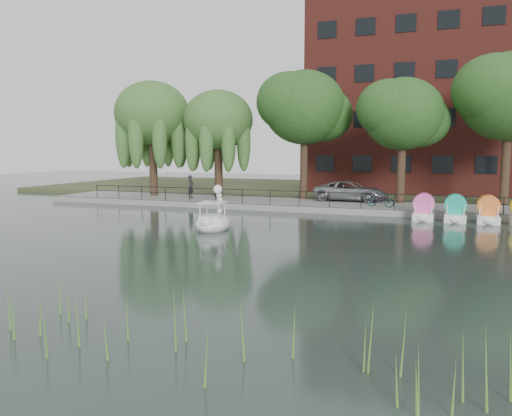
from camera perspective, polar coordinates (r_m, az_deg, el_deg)
The scene contains 17 objects.
ground_plane at distance 20.36m, azimuth -5.33°, elevation -4.81°, with size 120.00×120.00×0.00m, color #354441.
promenade at distance 35.24m, azimuth 6.16°, elevation 0.39°, with size 40.00×6.00×0.40m, color gray.
kerb at distance 32.41m, azimuth 4.84°, elevation -0.15°, with size 40.00×0.25×0.40m, color gray.
land_strip at distance 48.86m, azimuth 10.31°, elevation 2.05°, with size 60.00×22.00×0.36m, color #47512D.
railing at distance 32.51m, azimuth 4.95°, elevation 1.55°, with size 32.00×0.05×1.00m.
apartment_building at distance 48.20m, azimuth 18.95°, elevation 12.67°, with size 20.00×10.07×18.00m.
willow_left at distance 40.83m, azimuth -11.79°, elevation 10.52°, with size 5.88×5.88×9.01m.
willow_mid at distance 38.59m, azimuth -4.35°, elevation 9.95°, with size 5.32×5.32×8.15m.
broadleaf_center at distance 37.34m, azimuth 5.57°, elevation 11.29°, with size 6.00×6.00×9.25m.
broadleaf_right at distance 35.60m, azimuth 16.45°, elevation 10.19°, with size 5.40×5.40×8.32m.
broadleaf_far at distance 36.75m, azimuth 26.98°, elevation 11.21°, with size 6.30×6.30×9.71m.
minivan at distance 36.15m, azimuth 10.73°, elevation 2.08°, with size 5.85×2.69×1.63m, color gray.
bicycle at distance 32.79m, azimuth 14.05°, elevation 0.98°, with size 1.72×0.60×1.00m, color gray.
pedestrian at distance 38.02m, azimuth -7.46°, elevation 2.63°, with size 0.71×0.48×1.98m, color black.
swan_boat at distance 25.47m, azimuth -4.90°, elevation -1.37°, with size 1.99×2.82×2.22m.
pedal_boat_row at distance 30.58m, azimuth 26.58°, elevation -0.48°, with size 9.65×1.70×1.40m.
reed_bank at distance 11.35m, azimuth -17.66°, elevation -11.34°, with size 24.00×2.40×1.20m.
Camera 1 is at (8.79, -17.91, 4.05)m, focal length 35.00 mm.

